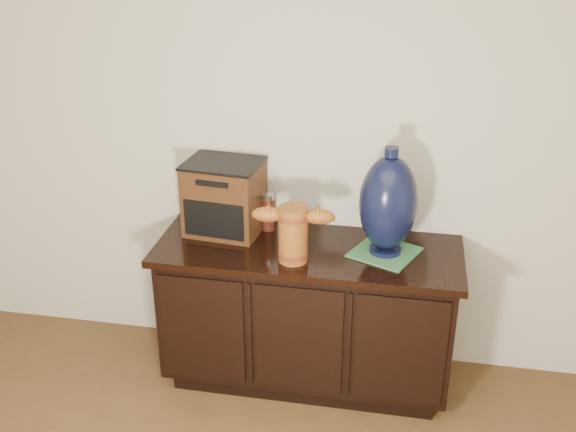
% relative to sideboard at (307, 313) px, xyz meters
% --- Properties ---
extents(sideboard, '(1.46, 0.56, 0.75)m').
position_rel_sideboard_xyz_m(sideboard, '(0.00, 0.00, 0.00)').
color(sideboard, black).
rests_on(sideboard, ground).
extents(terracotta_vessel, '(0.38, 0.15, 0.27)m').
position_rel_sideboard_xyz_m(terracotta_vessel, '(-0.05, -0.14, 0.52)').
color(terracotta_vessel, '#96521B').
rests_on(terracotta_vessel, sideboard).
extents(tv_radio, '(0.39, 0.33, 0.36)m').
position_rel_sideboard_xyz_m(tv_radio, '(-0.44, 0.11, 0.55)').
color(tv_radio, '#402310').
rests_on(tv_radio, sideboard).
extents(green_mat, '(0.36, 0.36, 0.01)m').
position_rel_sideboard_xyz_m(green_mat, '(0.36, 0.01, 0.37)').
color(green_mat, '#316E3F').
rests_on(green_mat, sideboard).
extents(lamp_base, '(0.35, 0.35, 0.51)m').
position_rel_sideboard_xyz_m(lamp_base, '(0.36, 0.01, 0.62)').
color(lamp_base, black).
rests_on(lamp_base, green_mat).
extents(spray_can, '(0.07, 0.07, 0.19)m').
position_rel_sideboard_xyz_m(spray_can, '(-0.23, 0.16, 0.46)').
color(spray_can, '#601D10').
rests_on(spray_can, sideboard).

